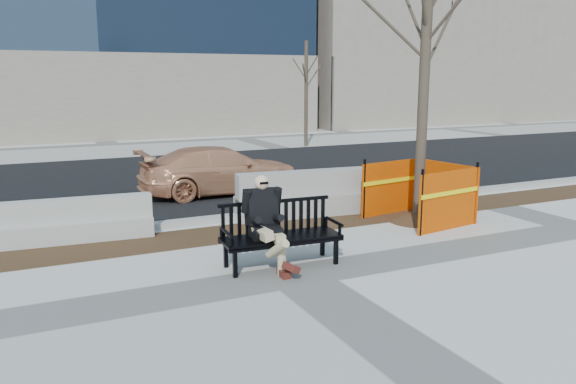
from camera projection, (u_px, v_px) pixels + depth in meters
name	position (u px, v px, depth m)	size (l,w,h in m)	color
ground	(295.00, 275.00, 8.45)	(120.00, 120.00, 0.00)	beige
mulch_strip	(235.00, 233.00, 10.75)	(40.00, 1.20, 0.02)	#47301C
asphalt_street	(160.00, 180.00, 16.24)	(60.00, 10.40, 0.01)	black
curb	(219.00, 219.00, 11.58)	(60.00, 0.25, 0.12)	#9E9B93
bench	(281.00, 266.00, 8.88)	(1.90, 0.68, 1.01)	black
seated_man	(265.00, 267.00, 8.83)	(0.61, 1.02, 1.43)	black
tree_fence	(418.00, 221.00, 11.63)	(2.50, 2.50, 6.26)	#FB5400
sedan	(222.00, 193.00, 14.42)	(1.67, 4.11, 1.19)	tan
jersey_barrier_left	(74.00, 241.00, 10.20)	(2.77, 0.55, 0.79)	#A7A49C
jersey_barrier_right	(314.00, 214.00, 12.19)	(3.39, 0.68, 0.97)	gray
far_tree_right	(306.00, 146.00, 24.32)	(1.75, 1.75, 4.73)	#4B3E30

